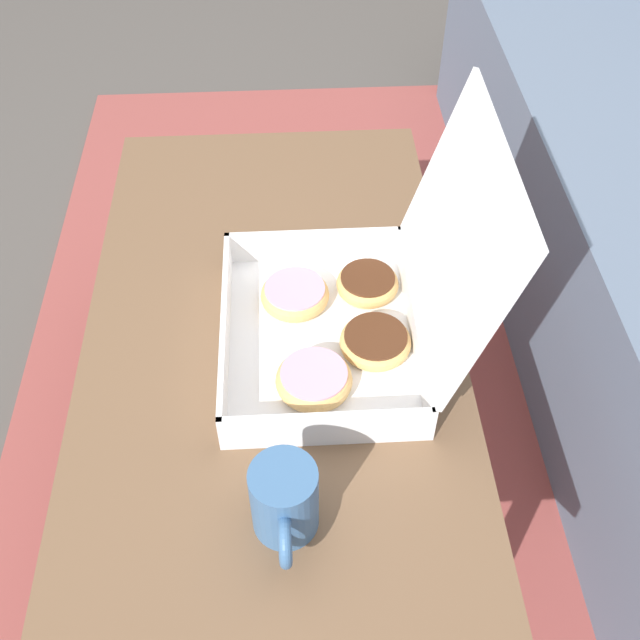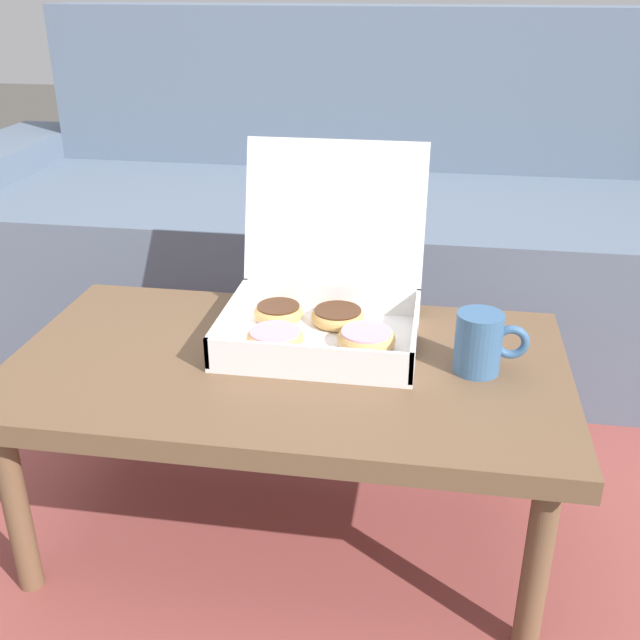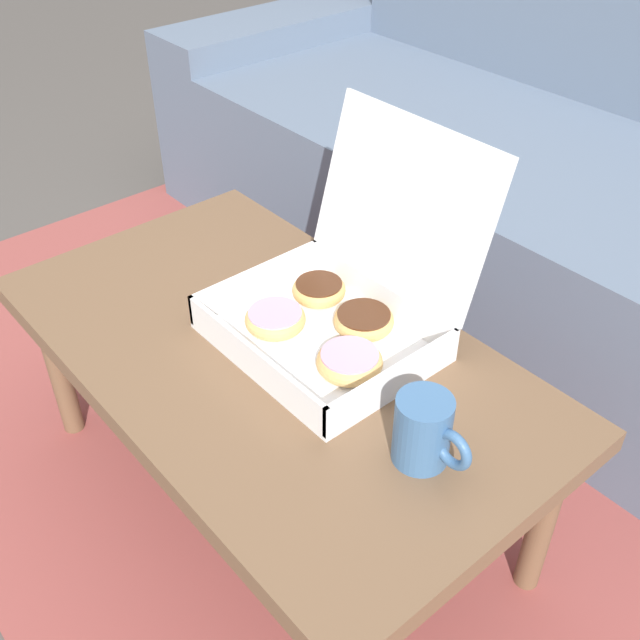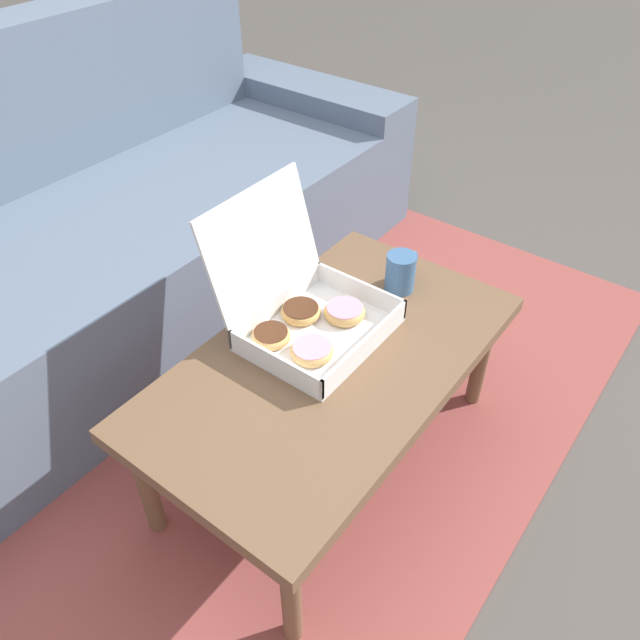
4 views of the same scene
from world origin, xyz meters
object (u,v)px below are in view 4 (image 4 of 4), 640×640
object	(u,v)px
coffee_table	(331,369)
coffee_mug	(401,272)
pastry_box	(304,311)
couch	(85,249)

from	to	relation	value
coffee_table	coffee_mug	xyz separation A→B (m)	(0.34, 0.01, 0.10)
coffee_table	pastry_box	size ratio (longest dim) A/B	2.76
coffee_mug	couch	bearing A→B (deg)	108.97
pastry_box	coffee_mug	world-z (taller)	pastry_box
pastry_box	couch	bearing A→B (deg)	92.85
couch	pastry_box	size ratio (longest dim) A/B	6.87
couch	coffee_mug	xyz separation A→B (m)	(0.34, -0.99, 0.14)
coffee_table	couch	bearing A→B (deg)	90.00
couch	pastry_box	world-z (taller)	couch
couch	coffee_table	bearing A→B (deg)	-90.00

